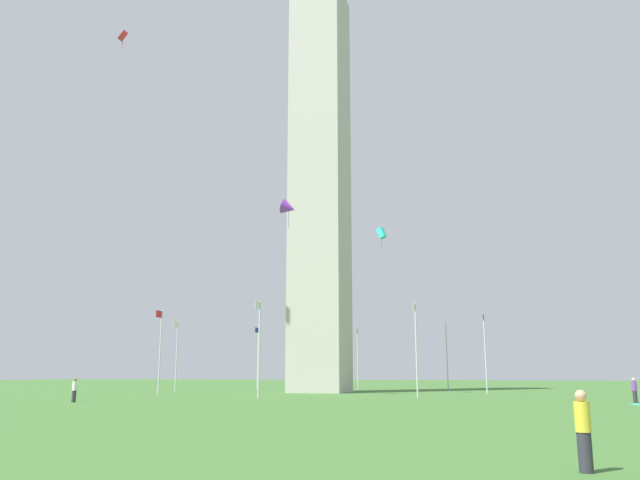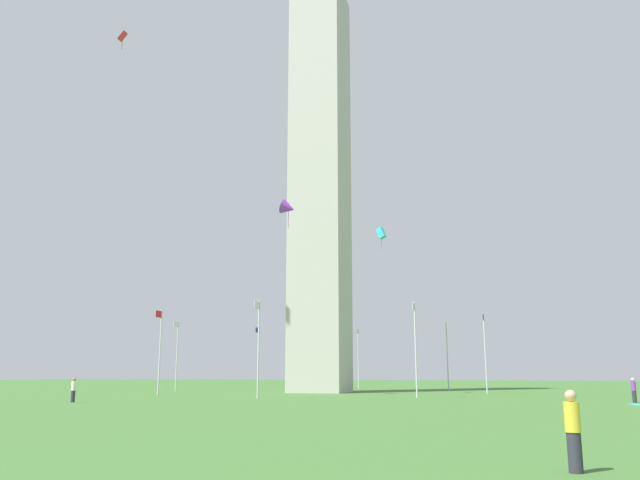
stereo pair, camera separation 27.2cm
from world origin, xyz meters
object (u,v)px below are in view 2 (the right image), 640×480
object	(u,v)px
obelisk_monument	(320,156)
kite_purple_delta	(288,208)
person_purple_shirt	(634,390)
kite_cyan_box	(381,233)
flagpole_sw	(258,355)
flagpole_w	(177,352)
flagpole_nw	(160,348)
flagpole_ne	(415,344)
kite_red_box	(123,36)
flagpole_n	(258,344)
person_white_shirt	(73,390)
flagpole_s	(358,355)
flagpole_se	(447,353)
flagpole_e	(485,349)
person_yellow_shirt	(573,431)

from	to	relation	value
obelisk_monument	kite_purple_delta	bearing A→B (deg)	3.23
person_purple_shirt	kite_cyan_box	distance (m)	28.07
flagpole_sw	flagpole_w	size ratio (longest dim) A/B	1.00
flagpole_nw	flagpole_ne	bearing A→B (deg)	90.00
flagpole_ne	kite_red_box	world-z (taller)	kite_red_box
flagpole_sw	flagpole_nw	size ratio (longest dim) A/B	1.00
flagpole_n	person_white_shirt	distance (m)	14.59
flagpole_n	flagpole_s	size ratio (longest dim) A/B	1.00
flagpole_sw	flagpole_se	bearing A→B (deg)	90.00
kite_cyan_box	flagpole_s	bearing A→B (deg)	-159.99
flagpole_sw	flagpole_w	bearing A→B (deg)	-22.50
flagpole_ne	kite_cyan_box	bearing A→B (deg)	-151.22
obelisk_monument	flagpole_n	distance (m)	27.90
flagpole_e	flagpole_se	distance (m)	13.15
flagpole_s	kite_cyan_box	bearing A→B (deg)	20.01
flagpole_n	flagpole_se	bearing A→B (deg)	157.50
flagpole_s	person_yellow_shirt	xyz separation A→B (m)	(69.39, 21.56, -3.55)
kite_cyan_box	flagpole_n	bearing A→B (deg)	-31.00
flagpole_nw	kite_purple_delta	xyz separation A→B (m)	(0.02, 12.84, 12.68)
kite_purple_delta	kite_red_box	world-z (taller)	kite_red_box
flagpole_n	kite_purple_delta	bearing A→B (deg)	172.18
person_white_shirt	flagpole_nw	bearing A→B (deg)	52.36
flagpole_n	flagpole_sw	world-z (taller)	same
person_purple_shirt	kite_cyan_box	xyz separation A→B (m)	(-12.57, -20.10, 15.03)
flagpole_se	person_white_shirt	distance (m)	45.42
kite_red_box	kite_cyan_box	world-z (taller)	kite_red_box
kite_red_box	kite_cyan_box	size ratio (longest dim) A/B	0.86
person_yellow_shirt	kite_red_box	world-z (taller)	kite_red_box
flagpole_nw	person_purple_shirt	distance (m)	40.46
flagpole_s	person_purple_shirt	bearing A→B (deg)	39.40
flagpole_e	flagpole_w	distance (m)	34.37
flagpole_s	flagpole_e	bearing A→B (deg)	45.00
flagpole_nw	kite_cyan_box	world-z (taller)	kite_cyan_box
obelisk_monument	flagpole_w	size ratio (longest dim) A/B	6.61
flagpole_s	kite_cyan_box	size ratio (longest dim) A/B	3.53
obelisk_monument	flagpole_se	size ratio (longest dim) A/B	6.61
obelisk_monument	kite_cyan_box	size ratio (longest dim) A/B	23.34
flagpole_e	flagpole_s	size ratio (longest dim) A/B	1.00
person_white_shirt	flagpole_ne	bearing A→B (deg)	-11.65
flagpole_se	flagpole_w	xyz separation A→B (m)	(12.15, -29.33, 0.00)
flagpole_n	kite_red_box	size ratio (longest dim) A/B	4.13
flagpole_e	kite_red_box	bearing A→B (deg)	-60.16
flagpole_w	person_yellow_shirt	world-z (taller)	flagpole_w
flagpole_sw	flagpole_w	world-z (taller)	same
flagpole_e	flagpole_s	bearing A→B (deg)	-135.00
kite_red_box	flagpole_se	bearing A→B (deg)	138.77
kite_cyan_box	flagpole_e	bearing A→B (deg)	114.17
flagpole_w	kite_red_box	bearing A→B (deg)	8.91
flagpole_ne	flagpole_s	bearing A→B (deg)	-157.50
flagpole_s	kite_purple_delta	distance (m)	31.98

